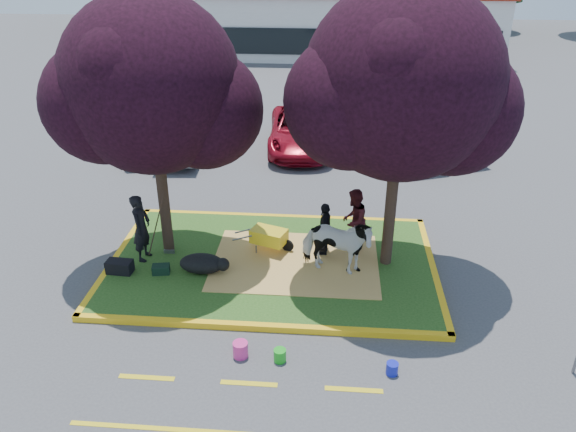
# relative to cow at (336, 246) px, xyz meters

# --- Properties ---
(ground) EXTENTS (90.00, 90.00, 0.00)m
(ground) POSITION_rel_cow_xyz_m (-1.61, 0.38, -0.91)
(ground) COLOR #424244
(ground) RESTS_ON ground
(median_island) EXTENTS (8.00, 5.00, 0.15)m
(median_island) POSITION_rel_cow_xyz_m (-1.61, 0.38, -0.83)
(median_island) COLOR #224C17
(median_island) RESTS_ON ground
(curb_near) EXTENTS (8.30, 0.16, 0.15)m
(curb_near) POSITION_rel_cow_xyz_m (-1.61, -2.20, -0.83)
(curb_near) COLOR yellow
(curb_near) RESTS_ON ground
(curb_far) EXTENTS (8.30, 0.16, 0.15)m
(curb_far) POSITION_rel_cow_xyz_m (-1.61, 2.96, -0.83)
(curb_far) COLOR yellow
(curb_far) RESTS_ON ground
(curb_left) EXTENTS (0.16, 5.30, 0.15)m
(curb_left) POSITION_rel_cow_xyz_m (-5.69, 0.38, -0.83)
(curb_left) COLOR yellow
(curb_left) RESTS_ON ground
(curb_right) EXTENTS (0.16, 5.30, 0.15)m
(curb_right) POSITION_rel_cow_xyz_m (2.47, 0.38, -0.83)
(curb_right) COLOR yellow
(curb_right) RESTS_ON ground
(straw_bedding) EXTENTS (4.20, 3.00, 0.01)m
(straw_bedding) POSITION_rel_cow_xyz_m (-1.01, 0.38, -0.75)
(straw_bedding) COLOR #EEB962
(straw_bedding) RESTS_ON median_island
(tree_purple_left) EXTENTS (5.06, 4.20, 6.51)m
(tree_purple_left) POSITION_rel_cow_xyz_m (-4.39, 0.76, 3.45)
(tree_purple_left) COLOR black
(tree_purple_left) RESTS_ON median_island
(tree_purple_right) EXTENTS (5.30, 4.40, 6.82)m
(tree_purple_right) POSITION_rel_cow_xyz_m (1.31, 0.56, 3.65)
(tree_purple_right) COLOR black
(tree_purple_right) RESTS_ON median_island
(fire_lane_stripe_a) EXTENTS (1.10, 0.12, 0.01)m
(fire_lane_stripe_a) POSITION_rel_cow_xyz_m (-3.61, -3.82, -0.91)
(fire_lane_stripe_a) COLOR yellow
(fire_lane_stripe_a) RESTS_ON ground
(fire_lane_stripe_b) EXTENTS (1.10, 0.12, 0.01)m
(fire_lane_stripe_b) POSITION_rel_cow_xyz_m (-1.61, -3.82, -0.91)
(fire_lane_stripe_b) COLOR yellow
(fire_lane_stripe_b) RESTS_ON ground
(fire_lane_stripe_c) EXTENTS (1.10, 0.12, 0.01)m
(fire_lane_stripe_c) POSITION_rel_cow_xyz_m (0.39, -3.82, -0.91)
(fire_lane_stripe_c) COLOR yellow
(fire_lane_stripe_c) RESTS_ON ground
(retail_building) EXTENTS (20.40, 8.40, 4.40)m
(retail_building) POSITION_rel_cow_xyz_m (0.39, 28.37, 1.34)
(retail_building) COLOR silver
(retail_building) RESTS_ON ground
(cow) EXTENTS (1.93, 1.19, 1.52)m
(cow) POSITION_rel_cow_xyz_m (0.00, 0.00, 0.00)
(cow) COLOR silver
(cow) RESTS_ON median_island
(calf) EXTENTS (1.13, 0.67, 0.48)m
(calf) POSITION_rel_cow_xyz_m (-3.28, -0.26, -0.52)
(calf) COLOR black
(calf) RESTS_ON median_island
(handler) EXTENTS (0.49, 0.69, 1.78)m
(handler) POSITION_rel_cow_xyz_m (-4.90, 0.28, 0.13)
(handler) COLOR black
(handler) RESTS_ON median_island
(visitor_a) EXTENTS (0.87, 0.99, 1.72)m
(visitor_a) POSITION_rel_cow_xyz_m (0.45, 1.15, 0.10)
(visitor_a) COLOR #441318
(visitor_a) RESTS_ON median_island
(visitor_b) EXTENTS (0.42, 0.87, 1.44)m
(visitor_b) POSITION_rel_cow_xyz_m (-0.29, 0.91, -0.04)
(visitor_b) COLOR black
(visitor_b) RESTS_ON median_island
(wheelbarrow) EXTENTS (1.62, 0.82, 0.61)m
(wheelbarrow) POSITION_rel_cow_xyz_m (-1.74, 0.92, -0.34)
(wheelbarrow) COLOR black
(wheelbarrow) RESTS_ON median_island
(gear_bag_dark) EXTENTS (0.65, 0.39, 0.32)m
(gear_bag_dark) POSITION_rel_cow_xyz_m (-5.31, -0.44, -0.60)
(gear_bag_dark) COLOR black
(gear_bag_dark) RESTS_ON median_island
(gear_bag_green) EXTENTS (0.46, 0.33, 0.22)m
(gear_bag_green) POSITION_rel_cow_xyz_m (-4.28, -0.40, -0.65)
(gear_bag_green) COLOR black
(gear_bag_green) RESTS_ON median_island
(bucket_green) EXTENTS (0.31, 0.31, 0.27)m
(bucket_green) POSITION_rel_cow_xyz_m (-1.08, -3.13, -0.77)
(bucket_green) COLOR green
(bucket_green) RESTS_ON ground
(bucket_pink) EXTENTS (0.36, 0.36, 0.34)m
(bucket_pink) POSITION_rel_cow_xyz_m (-1.89, -3.06, -0.74)
(bucket_pink) COLOR #E4328B
(bucket_pink) RESTS_ON ground
(bucket_blue) EXTENTS (0.25, 0.25, 0.26)m
(bucket_blue) POSITION_rel_cow_xyz_m (1.14, -3.32, -0.78)
(bucket_blue) COLOR #1721BB
(bucket_blue) RESTS_ON ground
(car_black) EXTENTS (2.81, 3.99, 1.26)m
(car_black) POSITION_rel_cow_xyz_m (-7.52, 7.97, -0.28)
(car_black) COLOR black
(car_black) RESTS_ON ground
(car_silver) EXTENTS (1.89, 4.51, 1.45)m
(car_silver) POSITION_rel_cow_xyz_m (-5.84, 8.17, -0.18)
(car_silver) COLOR #A0A2A8
(car_silver) RESTS_ON ground
(car_red) EXTENTS (2.70, 5.34, 1.45)m
(car_red) POSITION_rel_cow_xyz_m (-1.42, 9.14, -0.18)
(car_red) COLOR maroon
(car_red) RESTS_ON ground
(car_white) EXTENTS (3.07, 4.49, 1.21)m
(car_white) POSITION_rel_cow_xyz_m (2.50, 8.60, -0.30)
(car_white) COLOR silver
(car_white) RESTS_ON ground
(car_grey) EXTENTS (3.17, 4.54, 1.42)m
(car_grey) POSITION_rel_cow_xyz_m (3.98, 9.18, -0.20)
(car_grey) COLOR #515458
(car_grey) RESTS_ON ground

